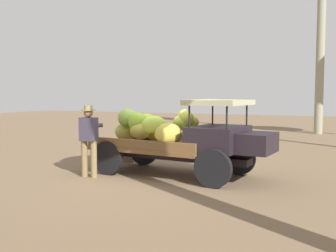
% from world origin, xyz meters
% --- Properties ---
extents(ground_plane, '(60.00, 60.00, 0.00)m').
position_xyz_m(ground_plane, '(0.00, 0.00, 0.00)').
color(ground_plane, brown).
extents(truck, '(4.56, 2.06, 1.86)m').
position_xyz_m(truck, '(0.55, 0.14, 0.94)').
color(truck, black).
rests_on(truck, ground).
extents(farmer, '(0.53, 0.47, 1.72)m').
position_xyz_m(farmer, '(-1.40, -0.93, 0.98)').
color(farmer, olive).
rests_on(farmer, ground).
extents(wooden_crate, '(0.69, 0.62, 0.36)m').
position_xyz_m(wooden_crate, '(-1.76, 1.37, 0.18)').
color(wooden_crate, '#7C5C4B').
rests_on(wooden_crate, ground).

